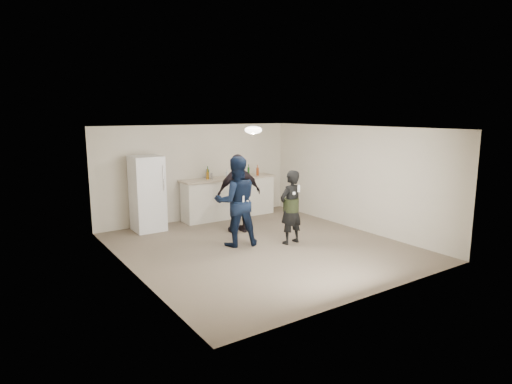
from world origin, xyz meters
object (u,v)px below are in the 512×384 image
fridge (147,194)px  man (236,201)px  woman (291,207)px  spectator (239,194)px  shaker (211,176)px  counter (229,198)px

fridge → man: size_ratio=0.94×
man → woman: bearing=169.8°
woman → spectator: spectator is taller
shaker → man: 2.30m
shaker → man: man is taller
fridge → shaker: bearing=0.1°
counter → woman: woman is taller
shaker → spectator: (-0.01, -1.38, -0.24)m
shaker → man: bearing=-104.8°
fridge → shaker: 1.76m
fridge → spectator: 2.21m
woman → fridge: bearing=-58.5°
fridge → man: (1.15, -2.21, 0.06)m
shaker → spectator: 1.40m
man → woman: (1.05, -0.54, -0.15)m
fridge → spectator: (1.73, -1.38, 0.03)m
fridge → shaker: (1.74, 0.00, 0.28)m
fridge → woman: bearing=-51.4°
fridge → woman: (2.20, -2.75, -0.10)m
fridge → woman: size_ratio=1.12×
counter → fridge: fridge is taller
woman → spectator: size_ratio=0.86×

